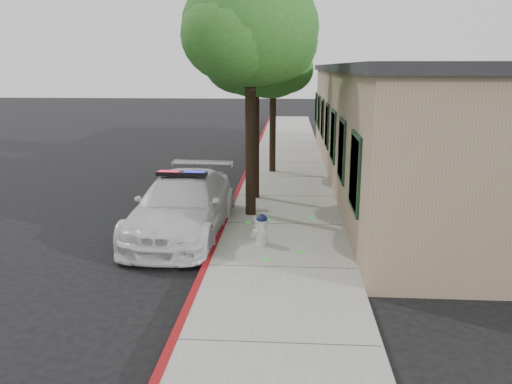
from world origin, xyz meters
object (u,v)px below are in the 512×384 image
object	(u,v)px
police_car	(183,205)
street_tree_near	(251,33)
clapboard_building	(427,125)
fire_hydrant	(262,229)
street_tree_far	(274,65)
street_tree_mid	(256,59)

from	to	relation	value
police_car	street_tree_near	world-z (taller)	street_tree_near
clapboard_building	fire_hydrant	bearing A→B (deg)	-126.00
street_tree_near	street_tree_far	distance (m)	6.15
police_car	street_tree_mid	xyz separation A→B (m)	(1.62, 3.38, 3.61)
street_tree_mid	police_car	bearing A→B (deg)	-115.63
clapboard_building	fire_hydrant	world-z (taller)	clapboard_building
fire_hydrant	street_tree_near	size ratio (longest dim) A/B	0.11
fire_hydrant	street_tree_near	world-z (taller)	street_tree_near
clapboard_building	street_tree_far	world-z (taller)	street_tree_far
street_tree_mid	street_tree_far	xyz separation A→B (m)	(0.40, 4.15, -0.15)
fire_hydrant	street_tree_far	distance (m)	9.34
street_tree_far	police_car	bearing A→B (deg)	-105.02
police_car	street_tree_mid	world-z (taller)	street_tree_mid
street_tree_near	street_tree_mid	world-z (taller)	street_tree_near
clapboard_building	street_tree_mid	size ratio (longest dim) A/B	3.74
fire_hydrant	police_car	bearing A→B (deg)	131.03
street_tree_far	street_tree_near	bearing A→B (deg)	-93.83
clapboard_building	street_tree_near	distance (m)	8.38
clapboard_building	street_tree_far	xyz separation A→B (m)	(-5.57, 0.95, 2.09)
clapboard_building	police_car	xyz separation A→B (m)	(-7.59, -6.58, -1.37)
street_tree_near	fire_hydrant	bearing A→B (deg)	-80.04
police_car	fire_hydrant	size ratio (longest dim) A/B	7.35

